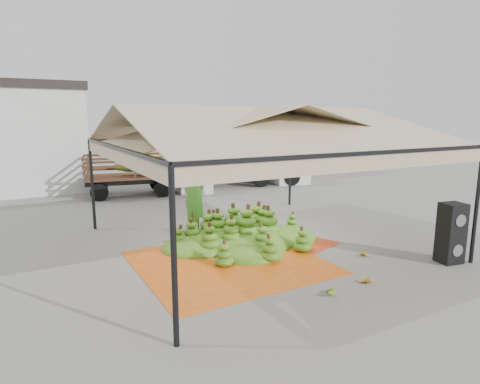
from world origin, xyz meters
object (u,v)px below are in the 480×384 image
banana_heap (246,226)px  truck_left (154,169)px  truck_right (250,158)px  speaker_stack (451,233)px  vendor (191,195)px

banana_heap → truck_left: 9.00m
truck_left → truck_right: 5.60m
banana_heap → speaker_stack: (3.85, -3.89, 0.25)m
vendor → truck_left: bearing=-77.1°
speaker_stack → banana_heap: bearing=145.3°
vendor → truck_left: size_ratio=0.25×
vendor → truck_left: (0.02, 4.81, 0.49)m
banana_heap → speaker_stack: 5.48m
truck_right → speaker_stack: bearing=-84.7°
truck_right → truck_left: bearing=-163.9°
vendor → truck_left: truck_left is taller
speaker_stack → truck_right: bearing=93.2°
banana_heap → speaker_stack: size_ratio=3.15×
vendor → banana_heap: bearing=104.0°
banana_heap → vendor: (-0.06, 4.16, 0.23)m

